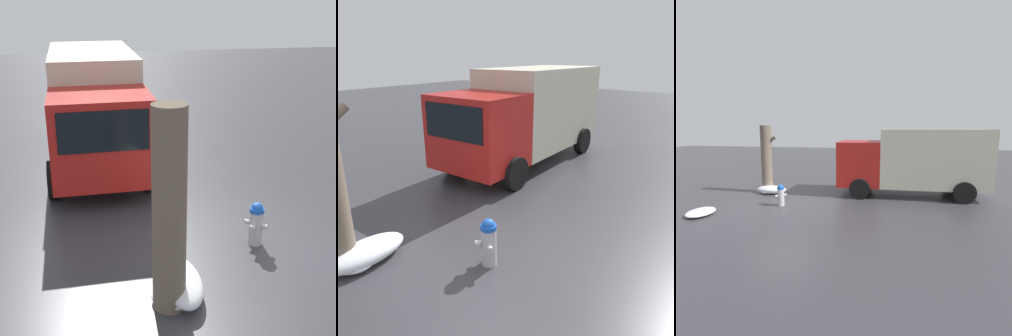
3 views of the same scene
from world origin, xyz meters
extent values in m
plane|color=#38383D|center=(0.00, 0.00, 0.00)|extent=(60.00, 60.00, 0.00)
cylinder|color=#B7B7BC|center=(0.00, 0.00, 0.34)|extent=(0.26, 0.26, 0.68)
cylinder|color=blue|center=(0.00, 0.00, 0.72)|extent=(0.27, 0.27, 0.08)
sphere|color=blue|center=(0.00, 0.00, 0.75)|extent=(0.22, 0.22, 0.22)
cylinder|color=#B7B7BC|center=(-0.13, 0.13, 0.42)|extent=(0.15, 0.15, 0.11)
cylinder|color=#B7B7BC|center=(-0.13, -0.13, 0.42)|extent=(0.13, 0.13, 0.09)
cylinder|color=#B7B7BC|center=(0.13, 0.13, 0.42)|extent=(0.13, 0.13, 0.09)
cylinder|color=#6B5B4C|center=(-1.55, 1.97, 1.59)|extent=(0.50, 0.50, 3.18)
cylinder|color=#6B5B4C|center=(-1.32, 1.97, 2.48)|extent=(0.58, 0.14, 0.46)
cube|color=red|center=(2.83, 2.72, 1.45)|extent=(1.95, 2.30, 2.00)
cube|color=black|center=(1.87, 2.70, 1.85)|extent=(0.07, 1.90, 0.88)
cube|color=beige|center=(6.07, 2.78, 1.73)|extent=(4.62, 2.35, 2.56)
cylinder|color=black|center=(2.95, 1.59, 0.45)|extent=(0.91, 0.30, 0.90)
cylinder|color=black|center=(2.91, 3.85, 0.45)|extent=(0.91, 0.30, 0.90)
cylinder|color=black|center=(7.24, 1.67, 0.45)|extent=(0.91, 0.30, 0.90)
cylinder|color=black|center=(7.19, 3.93, 0.45)|extent=(0.91, 0.30, 0.90)
ellipsoid|color=white|center=(-1.24, 1.72, 0.19)|extent=(1.43, 0.66, 0.38)
ellipsoid|color=white|center=(-1.45, 1.82, 0.11)|extent=(0.72, 0.83, 0.21)
camera|label=1|loc=(-7.46, 3.10, 4.59)|focal=50.00mm
camera|label=2|loc=(-3.64, -3.14, 3.43)|focal=35.00mm
camera|label=3|loc=(4.33, -9.46, 3.08)|focal=28.00mm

